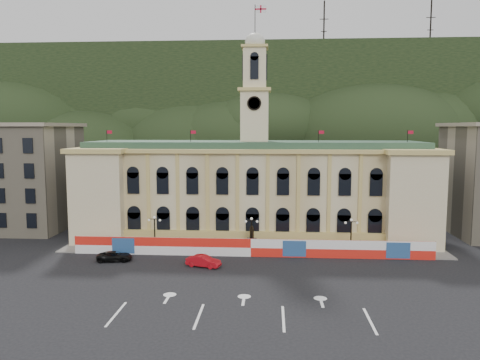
# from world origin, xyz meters

# --- Properties ---
(ground) EXTENTS (260.00, 260.00, 0.00)m
(ground) POSITION_xyz_m (0.00, 0.00, 0.00)
(ground) COLOR black
(ground) RESTS_ON ground
(lane_markings) EXTENTS (26.00, 10.00, 0.02)m
(lane_markings) POSITION_xyz_m (0.00, -5.00, 0.00)
(lane_markings) COLOR white
(lane_markings) RESTS_ON ground
(hill_ridge) EXTENTS (230.00, 80.00, 64.00)m
(hill_ridge) POSITION_xyz_m (0.03, 121.99, 19.48)
(hill_ridge) COLOR black
(hill_ridge) RESTS_ON ground
(city_hall) EXTENTS (56.20, 17.60, 37.10)m
(city_hall) POSITION_xyz_m (0.00, 27.63, 7.85)
(city_hall) COLOR beige
(city_hall) RESTS_ON ground
(side_building_left) EXTENTS (21.00, 17.00, 18.60)m
(side_building_left) POSITION_xyz_m (-43.00, 30.93, 9.33)
(side_building_left) COLOR tan
(side_building_left) RESTS_ON ground
(hoarding_fence) EXTENTS (50.00, 0.44, 2.50)m
(hoarding_fence) POSITION_xyz_m (0.06, 15.07, 1.25)
(hoarding_fence) COLOR red
(hoarding_fence) RESTS_ON ground
(pavement) EXTENTS (56.00, 5.50, 0.16)m
(pavement) POSITION_xyz_m (0.00, 17.75, 0.08)
(pavement) COLOR slate
(pavement) RESTS_ON ground
(statue) EXTENTS (1.40, 1.40, 3.72)m
(statue) POSITION_xyz_m (0.00, 18.00, 1.19)
(statue) COLOR #595651
(statue) RESTS_ON ground
(lamp_left) EXTENTS (1.96, 0.44, 5.15)m
(lamp_left) POSITION_xyz_m (-14.00, 17.00, 3.07)
(lamp_left) COLOR black
(lamp_left) RESTS_ON ground
(lamp_center) EXTENTS (1.96, 0.44, 5.15)m
(lamp_center) POSITION_xyz_m (0.00, 17.00, 3.07)
(lamp_center) COLOR black
(lamp_center) RESTS_ON ground
(lamp_right) EXTENTS (1.96, 0.44, 5.15)m
(lamp_right) POSITION_xyz_m (14.00, 17.00, 3.07)
(lamp_right) COLOR black
(lamp_right) RESTS_ON ground
(red_sedan) EXTENTS (4.06, 5.35, 1.48)m
(red_sedan) POSITION_xyz_m (-5.86, 9.79, 0.74)
(red_sedan) COLOR red
(red_sedan) RESTS_ON ground
(black_suv) EXTENTS (3.45, 5.28, 1.30)m
(black_suv) POSITION_xyz_m (-18.13, 11.57, 0.65)
(black_suv) COLOR black
(black_suv) RESTS_ON ground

